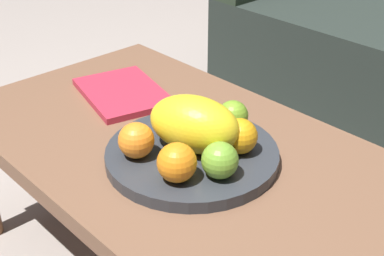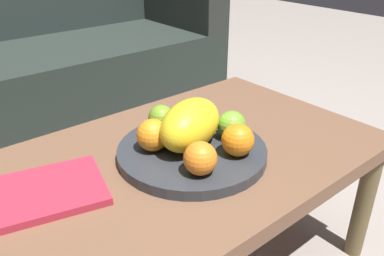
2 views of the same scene
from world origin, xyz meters
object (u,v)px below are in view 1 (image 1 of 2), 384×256
fruit_bowl (192,155)px  melon_large_front (194,124)px  orange_front (185,112)px  orange_back (240,136)px  orange_left (177,163)px  apple_front (220,160)px  apple_left (233,116)px  coffee_table (183,162)px  orange_right (138,141)px  banana_bunch (208,131)px  magazine (123,93)px

fruit_bowl → melon_large_front: size_ratio=1.86×
orange_front → orange_back: size_ratio=1.05×
orange_left → orange_back: bearing=85.5°
apple_front → apple_left: bearing=125.7°
melon_large_front → orange_front: melon_large_front is taller
fruit_bowl → orange_front: 0.10m
melon_large_front → apple_left: size_ratio=2.85×
coffee_table → apple_front: 0.20m
melon_large_front → orange_right: melon_large_front is taller
coffee_table → apple_front: bearing=-17.8°
orange_right → banana_bunch: orange_right is taller
orange_left → orange_right: (-0.11, -0.00, -0.00)m
orange_right → apple_left: bearing=76.6°
melon_large_front → orange_front: 0.09m
magazine → coffee_table: bearing=4.3°
orange_right → coffee_table: bearing=92.3°
melon_large_front → fruit_bowl: bearing=-91.1°
coffee_table → melon_large_front: bearing=-19.3°
banana_bunch → magazine: size_ratio=0.64×
orange_right → banana_bunch: (0.06, 0.13, -0.01)m
orange_front → melon_large_front: bearing=-30.1°
apple_left → magazine: apple_left is taller
orange_left → apple_left: orange_left is taller
orange_back → apple_left: 0.09m
apple_front → fruit_bowl: bearing=165.9°
orange_left → magazine: (-0.39, 0.17, -0.05)m
apple_front → banana_bunch: 0.12m
orange_left → coffee_table: bearing=134.4°
melon_large_front → magazine: bearing=168.2°
orange_right → apple_front: size_ratio=1.02×
orange_left → apple_left: 0.22m
fruit_bowl → apple_left: apple_left is taller
orange_left → orange_right: 0.11m
coffee_table → magazine: size_ratio=4.28×
fruit_bowl → banana_bunch: bearing=83.9°
banana_bunch → magazine: (-0.34, 0.04, -0.05)m
orange_back → banana_bunch: orange_back is taller
coffee_table → orange_front: orange_front is taller
orange_right → orange_back: (0.12, 0.16, -0.00)m
fruit_bowl → orange_front: orange_front is taller
magazine → apple_front: bearing=1.4°
coffee_table → fruit_bowl: bearing=-24.3°
orange_left → apple_front: size_ratio=1.06×
melon_large_front → orange_back: (0.07, 0.06, -0.02)m
fruit_bowl → melon_large_front: 0.07m
coffee_table → apple_front: size_ratio=15.39×
melon_large_front → magazine: size_ratio=0.75×
apple_front → apple_left: apple_front is taller
melon_large_front → orange_left: melon_large_front is taller
orange_back → melon_large_front: bearing=-140.0°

